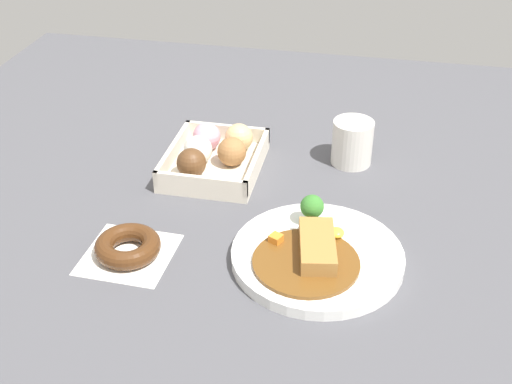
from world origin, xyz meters
The scene contains 5 objects.
ground_plane centered at (0.00, 0.00, 0.00)m, with size 1.60×1.60×0.00m, color #4C4C51.
curry_plate centered at (0.04, 0.05, 0.01)m, with size 0.26×0.26×0.07m.
donut_box centered at (-0.20, -0.16, 0.03)m, with size 0.20×0.16×0.06m.
chocolate_ring_donut centered at (0.08, -0.22, 0.01)m, with size 0.13×0.13×0.03m.
coffee_mug centered at (-0.27, 0.08, 0.04)m, with size 0.07×0.07×0.08m, color silver.
Camera 1 is at (0.81, 0.12, 0.62)m, focal length 46.59 mm.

